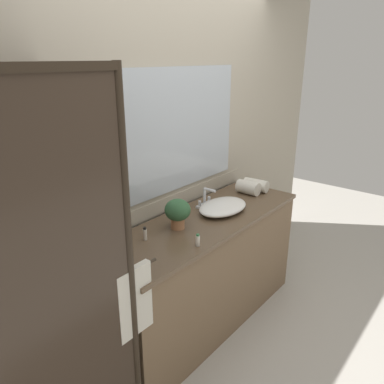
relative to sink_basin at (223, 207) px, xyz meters
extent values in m
plane|color=#B7B2A8|center=(-0.20, 0.02, -0.94)|extent=(8.00, 8.00, 0.00)
cube|color=#B2A893|center=(-0.20, 0.36, 0.36)|extent=(4.40, 0.05, 2.60)
cube|color=#B2A893|center=(-0.20, 0.33, 0.02)|extent=(1.80, 0.01, 0.11)
cube|color=silver|center=(-0.20, 0.33, 0.56)|extent=(1.46, 0.01, 0.90)
cube|color=brown|center=(-0.20, 0.03, -0.50)|extent=(1.80, 0.56, 0.87)
cube|color=brown|center=(-0.20, 0.02, -0.05)|extent=(1.80, 0.58, 0.03)
cylinder|color=#2D2319|center=(-1.15, -0.25, 0.06)|extent=(0.04, 0.04, 2.00)
cube|color=#382B21|center=(-1.65, -0.25, 0.06)|extent=(0.96, 0.01, 1.96)
cube|color=#382B21|center=(-1.15, 0.03, 0.06)|extent=(0.01, 0.57, 1.96)
cylinder|color=#2D2319|center=(-1.13, -0.24, 0.07)|extent=(0.32, 0.02, 0.02)
cube|color=silver|center=(-1.13, -0.24, -0.11)|extent=(0.22, 0.04, 0.39)
ellipsoid|color=white|center=(0.00, 0.00, 0.00)|extent=(0.44, 0.30, 0.08)
cube|color=silver|center=(0.00, 0.18, -0.03)|extent=(0.17, 0.04, 0.02)
cylinder|color=silver|center=(0.00, 0.18, 0.04)|extent=(0.02, 0.02, 0.13)
cylinder|color=silver|center=(0.00, 0.13, 0.11)|extent=(0.02, 0.10, 0.02)
cylinder|color=silver|center=(-0.06, 0.18, 0.00)|extent=(0.02, 0.02, 0.04)
cylinder|color=silver|center=(0.06, 0.18, 0.00)|extent=(0.02, 0.02, 0.04)
cylinder|color=#B77A51|center=(-0.44, 0.07, 0.00)|extent=(0.09, 0.09, 0.07)
ellipsoid|color=#315C37|center=(-0.44, 0.07, 0.10)|extent=(0.18, 0.18, 0.15)
cylinder|color=silver|center=(-0.55, -0.20, 0.00)|extent=(0.03, 0.03, 0.07)
cylinder|color=#2D6638|center=(-0.55, -0.20, 0.04)|extent=(0.02, 0.02, 0.01)
cylinder|color=#4C7056|center=(-1.02, 0.23, -0.01)|extent=(0.03, 0.03, 0.06)
cylinder|color=#9E895B|center=(-1.02, 0.23, 0.03)|extent=(0.02, 0.02, 0.01)
cylinder|color=silver|center=(-0.71, 0.11, 0.00)|extent=(0.03, 0.03, 0.07)
cylinder|color=black|center=(-0.71, 0.11, 0.04)|extent=(0.02, 0.02, 0.02)
cylinder|color=silver|center=(0.56, 0.04, 0.02)|extent=(0.12, 0.22, 0.11)
cylinder|color=silver|center=(0.45, 0.05, 0.02)|extent=(0.12, 0.19, 0.11)
camera|label=1|loc=(-2.17, -1.49, 1.07)|focal=34.81mm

